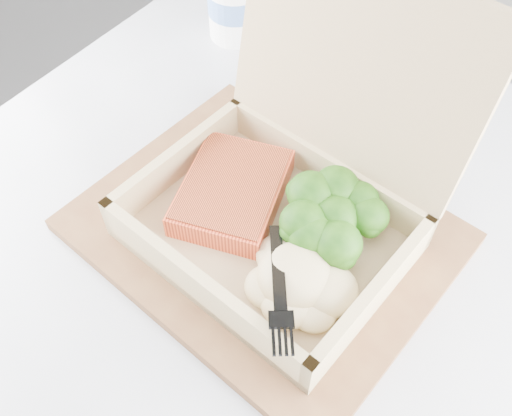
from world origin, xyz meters
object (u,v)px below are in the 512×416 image
at_px(cafe_table, 264,321).
at_px(paper_cup, 235,2).
at_px(serving_tray, 264,232).
at_px(takeout_container, 295,179).

relative_size(cafe_table, paper_cup, 10.01).
distance_m(cafe_table, paper_cup, 0.40).
height_order(cafe_table, serving_tray, serving_tray).
relative_size(serving_tray, paper_cup, 3.77).
bearing_deg(paper_cup, serving_tray, -63.12).
xyz_separation_m(cafe_table, paper_cup, (-0.15, 0.29, 0.23)).
bearing_deg(takeout_container, paper_cup, 141.85).
xyz_separation_m(takeout_container, paper_cup, (-0.17, 0.27, -0.02)).
height_order(cafe_table, paper_cup, paper_cup).
distance_m(cafe_table, serving_tray, 0.19).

